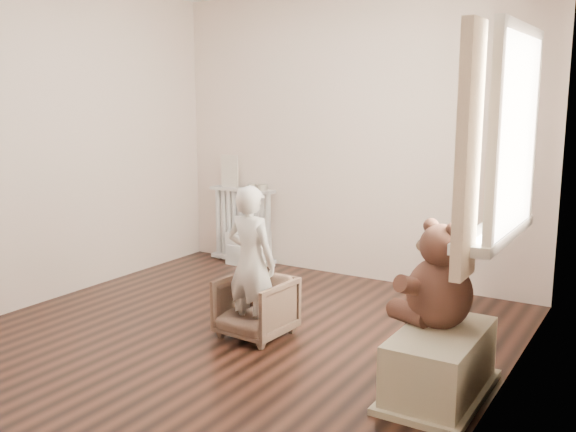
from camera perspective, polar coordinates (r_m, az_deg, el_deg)
The scene contains 18 objects.
floor at distance 4.64m, azimuth -4.56°, elevation -10.47°, with size 3.60×3.60×0.01m, color black.
back_wall at distance 5.89m, azimuth 5.64°, elevation 7.02°, with size 3.60×0.02×2.60m, color white.
left_wall at distance 5.59m, azimuth -19.98°, elevation 6.24°, with size 0.02×3.60×2.60m, color white.
right_wall at distance 3.59m, azimuth 19.15°, elevation 4.17°, with size 0.02×3.60×2.60m, color white.
window at distance 3.88m, azimuth 19.67°, elevation 6.81°, with size 0.03×0.90×1.10m, color white.
window_sill at distance 3.98m, azimuth 17.88°, elevation -1.46°, with size 0.22×1.10×0.06m, color silver.
curtain_left at distance 3.36m, azimuth 15.74°, elevation 5.49°, with size 0.06×0.26×1.30m, color beige.
curtain_right at distance 4.46m, azimuth 19.76°, elevation 6.45°, with size 0.06×0.26×1.30m, color beige.
radiator at distance 6.48m, azimuth -4.05°, elevation -0.75°, with size 0.72×0.14×0.76m, color silver.
paper_doll at distance 6.48m, azimuth -5.20°, elevation 3.99°, with size 0.19×0.02×0.32m, color beige.
tin_a at distance 6.35m, azimuth -3.23°, elevation 2.64°, with size 0.09×0.09×0.05m, color #A59E8C.
tin_b at distance 6.28m, azimuth -2.28°, elevation 2.57°, with size 0.10×0.10×0.06m, color #A59E8C.
toy_vanity at distance 6.43m, azimuth -3.53°, elevation -1.88°, with size 0.38×0.27×0.60m, color silver.
armchair at distance 4.53m, azimuth -2.89°, elevation -8.08°, with size 0.46×0.47×0.43m, color brown.
child at distance 4.40m, azimuth -3.30°, elevation -4.10°, with size 0.39×0.25×1.06m, color silver.
toy_bench at distance 3.79m, azimuth 13.37°, elevation -12.44°, with size 0.42×0.80×0.38m, color beige.
teddy_bear at distance 3.73m, azimuth 13.36°, elevation -5.20°, with size 0.49×0.38×0.60m, color #3B2118, non-canonical shape.
plush_cat at distance 4.05m, azimuth 18.18°, elevation 0.61°, with size 0.15×0.24×0.20m, color #695F57, non-canonical shape.
Camera 1 is at (2.55, -3.49, 1.67)m, focal length 40.00 mm.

